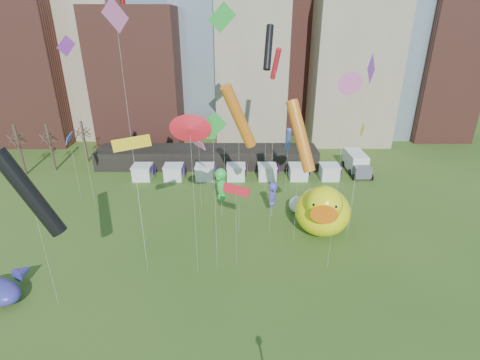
{
  "coord_description": "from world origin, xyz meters",
  "views": [
    {
      "loc": [
        1.39,
        -17.49,
        23.28
      ],
      "look_at": [
        1.51,
        8.2,
        12.0
      ],
      "focal_mm": 27.0,
      "sensor_mm": 36.0,
      "label": 1
    }
  ],
  "objects_px": {
    "big_duck": "(323,210)",
    "small_duck": "(299,204)",
    "seahorse_purple": "(273,192)",
    "box_truck": "(356,163)",
    "seahorse_green": "(221,182)"
  },
  "relations": [
    {
      "from": "big_duck",
      "to": "small_duck",
      "type": "bearing_deg",
      "value": 122.33
    },
    {
      "from": "big_duck",
      "to": "small_duck",
      "type": "distance_m",
      "value": 5.7
    },
    {
      "from": "small_duck",
      "to": "seahorse_purple",
      "type": "bearing_deg",
      "value": -168.44
    },
    {
      "from": "small_duck",
      "to": "box_truck",
      "type": "xyz_separation_m",
      "value": [
        11.81,
        14.27,
        0.37
      ]
    },
    {
      "from": "small_duck",
      "to": "seahorse_purple",
      "type": "distance_m",
      "value": 4.41
    },
    {
      "from": "big_duck",
      "to": "box_truck",
      "type": "bearing_deg",
      "value": 74.92
    },
    {
      "from": "small_duck",
      "to": "box_truck",
      "type": "height_order",
      "value": "box_truck"
    },
    {
      "from": "small_duck",
      "to": "seahorse_green",
      "type": "relative_size",
      "value": 0.55
    },
    {
      "from": "big_duck",
      "to": "small_duck",
      "type": "height_order",
      "value": "big_duck"
    },
    {
      "from": "small_duck",
      "to": "seahorse_purple",
      "type": "xyz_separation_m",
      "value": [
        -3.68,
        -1.02,
        2.19
      ]
    },
    {
      "from": "seahorse_purple",
      "to": "small_duck",
      "type": "bearing_deg",
      "value": 8.81
    },
    {
      "from": "box_truck",
      "to": "seahorse_green",
      "type": "bearing_deg",
      "value": -146.83
    },
    {
      "from": "seahorse_purple",
      "to": "box_truck",
      "type": "relative_size",
      "value": 0.65
    },
    {
      "from": "big_duck",
      "to": "seahorse_purple",
      "type": "distance_m",
      "value": 6.85
    },
    {
      "from": "big_duck",
      "to": "box_truck",
      "type": "relative_size",
      "value": 1.27
    }
  ]
}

